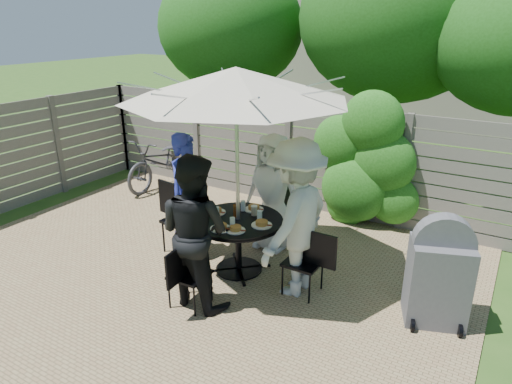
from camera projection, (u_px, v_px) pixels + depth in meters
The scene contains 24 objects.
backyard_envelope at pixel (408, 39), 13.16m from camera, with size 60.00×60.00×5.00m.
patio_table at pixel (238, 235), 5.89m from camera, with size 1.20×1.20×0.75m.
umbrella at pixel (236, 84), 5.21m from camera, with size 2.85×2.85×2.64m.
chair_back at pixel (277, 227), 6.74m from camera, with size 0.45×0.65×0.87m.
person_back at pixel (273, 193), 6.42m from camera, with size 0.83×0.54×1.70m, color silver.
chair_left at pixel (184, 232), 6.48m from camera, with size 0.75×0.55×1.00m.
person_left at pixel (189, 196), 6.20m from camera, with size 0.64×0.42×1.76m, color #232B99.
chair_front at pixel (190, 287), 5.24m from camera, with size 0.43×0.62×0.84m.
person_front at pixel (195, 232), 5.11m from camera, with size 0.88×0.69×1.81m, color black.
chair_right at pixel (304, 275), 5.49m from camera, with size 0.62×0.42×0.86m.
person_right at pixel (296, 219), 5.31m from camera, with size 1.24×0.71×1.92m, color beige.
plate_back at pixel (254, 208), 6.08m from camera, with size 0.26×0.26×0.06m.
plate_left at pixel (216, 211), 5.99m from camera, with size 0.26×0.26×0.06m.
plate_front at pixel (221, 227), 5.52m from camera, with size 0.26×0.26×0.06m.
plate_right at pixel (262, 224), 5.62m from camera, with size 0.26×0.26×0.06m.
plate_extra at pixel (236, 229), 5.48m from camera, with size 0.24×0.24×0.06m.
glass_back at pixel (243, 206), 6.04m from camera, with size 0.07×0.07×0.14m, color silver.
glass_left at pixel (217, 212), 5.84m from camera, with size 0.07×0.07×0.14m, color silver.
glass_front at pixel (232, 223), 5.53m from camera, with size 0.07×0.07×0.14m, color silver.
glass_right at pixel (260, 216), 5.73m from camera, with size 0.07×0.07×0.14m, color silver.
syrup_jug at pixel (237, 211), 5.85m from camera, with size 0.09×0.09×0.16m, color #59280C.
coffee_cup at pixel (254, 211), 5.91m from camera, with size 0.08×0.08×0.12m, color #C6B293.
bicycle at pixel (162, 161), 9.03m from camera, with size 0.66×1.90×1.00m, color #333338.
bbq_grill at pixel (438, 275), 4.87m from camera, with size 0.75×0.66×1.27m.
Camera 1 is at (3.47, -3.86, 3.14)m, focal length 32.00 mm.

